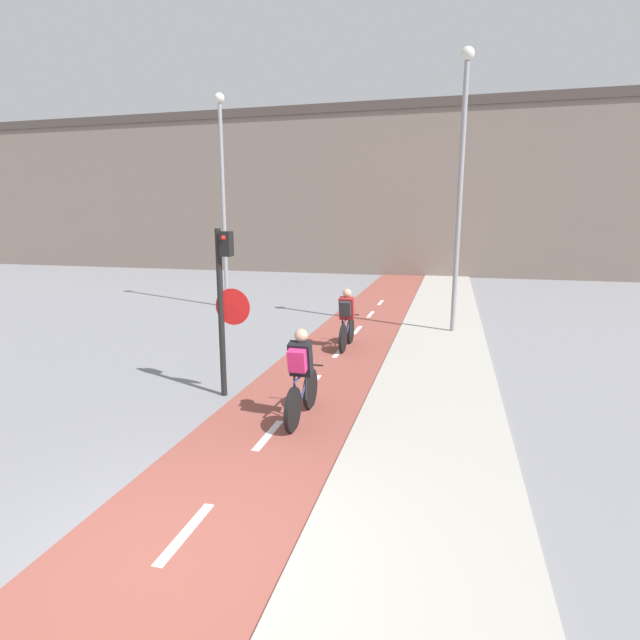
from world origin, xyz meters
name	(u,v)px	position (x,y,z in m)	size (l,w,h in m)	color
ground_plane	(160,566)	(0.00, 0.00, 0.00)	(120.00, 120.00, 0.00)	gray
bike_lane	(160,564)	(0.00, 0.01, 0.01)	(2.41, 60.00, 0.02)	brown
sidewalk_strip	(411,612)	(2.41, 0.00, 0.03)	(2.40, 60.00, 0.05)	#A8A399
building_row_background	(410,192)	(0.00, 27.63, 4.77)	(60.00, 5.20, 9.52)	slate
traffic_light_pole	(225,295)	(-1.36, 4.49, 1.93)	(0.67, 0.25, 3.11)	black
street_lamp_far	(223,182)	(-5.47, 13.26, 4.54)	(0.36, 0.36, 7.52)	gray
street_lamp_sidewalk	(461,168)	(2.72, 11.00, 4.62)	(0.36, 0.36, 7.67)	gray
cyclist_near	(301,378)	(0.31, 3.73, 0.73)	(0.46, 1.72, 1.55)	black
cyclist_far	(347,321)	(0.09, 8.44, 0.72)	(0.46, 1.67, 1.54)	black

